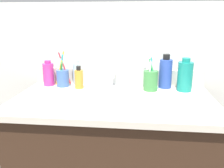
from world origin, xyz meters
name	(u,v)px	position (x,y,z in m)	size (l,w,h in m)	color
countertop	(113,101)	(0.00, 0.00, 0.83)	(0.95, 0.53, 0.03)	beige
backsplash	(118,77)	(0.00, 0.25, 0.89)	(0.95, 0.02, 0.09)	beige
back_wall	(118,112)	(0.00, 0.32, 0.65)	(2.05, 0.04, 1.30)	silver
sink_basin	(110,103)	(-0.02, 0.02, 0.81)	(0.32, 0.32, 0.11)	white
faucet	(114,81)	(-0.02, 0.21, 0.87)	(0.16, 0.10, 0.08)	silver
bottle_soap_pink	(48,74)	(-0.39, 0.19, 0.91)	(0.06, 0.06, 0.14)	#D8338C
bottle_oil_amber	(79,79)	(-0.20, 0.15, 0.90)	(0.05, 0.05, 0.12)	gold
bottle_gel_clear	(77,73)	(-0.23, 0.23, 0.91)	(0.04, 0.04, 0.14)	silver
bottle_shampoo_blue	(165,73)	(0.26, 0.21, 0.93)	(0.07, 0.07, 0.18)	#2D4CB2
bottle_mouthwash_teal	(185,76)	(0.36, 0.17, 0.92)	(0.08, 0.08, 0.17)	teal
bottle_lotion_white	(141,76)	(0.13, 0.22, 0.91)	(0.05, 0.05, 0.14)	white
cup_blue_plastic	(63,77)	(-0.30, 0.18, 0.90)	(0.09, 0.07, 0.20)	#3F66B7
cup_green	(151,80)	(0.18, 0.16, 0.90)	(0.08, 0.08, 0.19)	#3F8C47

